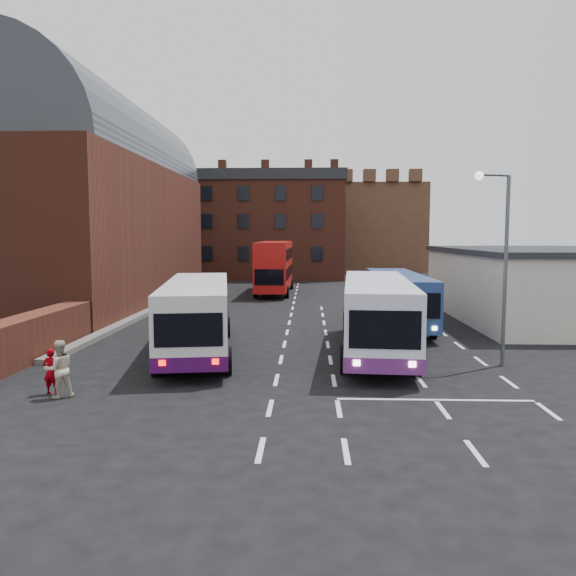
{
  "coord_description": "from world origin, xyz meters",
  "views": [
    {
      "loc": [
        1.12,
        -19.93,
        5.04
      ],
      "look_at": [
        0.0,
        10.0,
        2.2
      ],
      "focal_mm": 35.0,
      "sensor_mm": 36.0,
      "label": 1
    }
  ],
  "objects_px": {
    "bus_blue": "(398,296)",
    "pedestrian_red": "(51,371)",
    "bus_white_outbound": "(197,311)",
    "bus_white_inbound": "(377,310)",
    "street_lamp": "(500,251)",
    "pedestrian_beige": "(59,369)",
    "bus_red_double": "(275,266)"
  },
  "relations": [
    {
      "from": "bus_blue",
      "to": "pedestrian_red",
      "type": "height_order",
      "value": "bus_blue"
    },
    {
      "from": "bus_white_outbound",
      "to": "bus_white_inbound",
      "type": "height_order",
      "value": "bus_white_inbound"
    },
    {
      "from": "street_lamp",
      "to": "pedestrian_beige",
      "type": "xyz_separation_m",
      "value": [
        -14.96,
        -4.75,
        -3.55
      ]
    },
    {
      "from": "street_lamp",
      "to": "pedestrian_red",
      "type": "bearing_deg",
      "value": -164.1
    },
    {
      "from": "bus_white_inbound",
      "to": "pedestrian_red",
      "type": "relative_size",
      "value": 7.9
    },
    {
      "from": "bus_blue",
      "to": "bus_red_double",
      "type": "height_order",
      "value": "bus_red_double"
    },
    {
      "from": "bus_white_outbound",
      "to": "bus_blue",
      "type": "xyz_separation_m",
      "value": [
        9.65,
        7.15,
        -0.08
      ]
    },
    {
      "from": "bus_white_outbound",
      "to": "bus_white_inbound",
      "type": "relative_size",
      "value": 0.98
    },
    {
      "from": "bus_blue",
      "to": "bus_red_double",
      "type": "xyz_separation_m",
      "value": [
        -7.83,
        17.36,
        0.65
      ]
    },
    {
      "from": "pedestrian_red",
      "to": "pedestrian_beige",
      "type": "xyz_separation_m",
      "value": [
        0.42,
        -0.37,
        0.16
      ]
    },
    {
      "from": "bus_white_outbound",
      "to": "street_lamp",
      "type": "bearing_deg",
      "value": -18.21
    },
    {
      "from": "bus_red_double",
      "to": "pedestrian_red",
      "type": "height_order",
      "value": "bus_red_double"
    },
    {
      "from": "bus_white_outbound",
      "to": "bus_red_double",
      "type": "height_order",
      "value": "bus_red_double"
    },
    {
      "from": "bus_red_double",
      "to": "pedestrian_beige",
      "type": "relative_size",
      "value": 6.19
    },
    {
      "from": "street_lamp",
      "to": "bus_blue",
      "type": "bearing_deg",
      "value": 104.35
    },
    {
      "from": "bus_white_inbound",
      "to": "pedestrian_red",
      "type": "distance_m",
      "value": 12.9
    },
    {
      "from": "bus_white_outbound",
      "to": "pedestrian_red",
      "type": "height_order",
      "value": "bus_white_outbound"
    },
    {
      "from": "street_lamp",
      "to": "pedestrian_beige",
      "type": "bearing_deg",
      "value": -162.39
    },
    {
      "from": "bus_red_double",
      "to": "pedestrian_red",
      "type": "xyz_separation_m",
      "value": [
        -5.2,
        -30.95,
        -1.63
      ]
    },
    {
      "from": "pedestrian_red",
      "to": "street_lamp",
      "type": "bearing_deg",
      "value": -161.78
    },
    {
      "from": "bus_blue",
      "to": "pedestrian_beige",
      "type": "xyz_separation_m",
      "value": [
        -12.61,
        -13.95,
        -0.82
      ]
    },
    {
      "from": "bus_white_inbound",
      "to": "bus_blue",
      "type": "height_order",
      "value": "bus_white_inbound"
    },
    {
      "from": "street_lamp",
      "to": "pedestrian_beige",
      "type": "distance_m",
      "value": 16.09
    },
    {
      "from": "bus_white_outbound",
      "to": "bus_white_inbound",
      "type": "xyz_separation_m",
      "value": [
        7.65,
        0.16,
        0.06
      ]
    },
    {
      "from": "bus_red_double",
      "to": "pedestrian_beige",
      "type": "distance_m",
      "value": 31.71
    },
    {
      "from": "bus_white_inbound",
      "to": "pedestrian_red",
      "type": "bearing_deg",
      "value": 35.1
    },
    {
      "from": "bus_red_double",
      "to": "bus_white_inbound",
      "type": "bearing_deg",
      "value": 104.35
    },
    {
      "from": "bus_white_inbound",
      "to": "pedestrian_beige",
      "type": "bearing_deg",
      "value": 37.5
    },
    {
      "from": "bus_white_outbound",
      "to": "bus_blue",
      "type": "bearing_deg",
      "value": 28.05
    },
    {
      "from": "bus_white_outbound",
      "to": "pedestrian_beige",
      "type": "height_order",
      "value": "bus_white_outbound"
    },
    {
      "from": "pedestrian_beige",
      "to": "street_lamp",
      "type": "bearing_deg",
      "value": 162.69
    },
    {
      "from": "bus_white_outbound",
      "to": "bus_blue",
      "type": "height_order",
      "value": "bus_white_outbound"
    }
  ]
}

